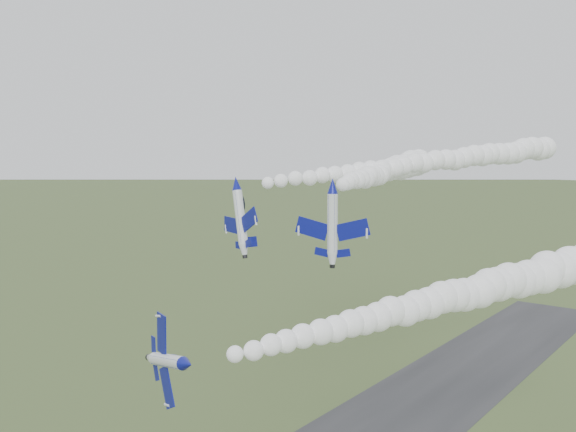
% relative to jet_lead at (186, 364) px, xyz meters
% --- Properties ---
extents(jet_lead, '(6.47, 11.85, 9.85)m').
position_rel_jet_lead_xyz_m(jet_lead, '(0.00, 0.00, 0.00)').
color(jet_lead, silver).
extents(smoke_trail_jet_lead, '(28.26, 65.66, 5.78)m').
position_rel_jet_lead_xyz_m(smoke_trail_jet_lead, '(12.76, 34.05, 2.14)').
color(smoke_trail_jet_lead, white).
extents(jet_pair_left, '(9.71, 11.50, 3.49)m').
position_rel_jet_lead_xyz_m(jet_pair_left, '(-16.24, 25.49, 16.30)').
color(jet_pair_left, silver).
extents(smoke_trail_jet_pair_left, '(29.93, 71.02, 4.72)m').
position_rel_jet_lead_xyz_m(smoke_trail_jet_pair_left, '(-3.96, 63.45, 18.80)').
color(smoke_trail_jet_pair_left, white).
extents(jet_pair_right, '(9.57, 11.06, 2.79)m').
position_rel_jet_lead_xyz_m(jet_pair_right, '(1.39, 23.86, 16.66)').
color(jet_pair_right, silver).
extents(smoke_trail_jet_pair_right, '(26.78, 67.24, 5.35)m').
position_rel_jet_lead_xyz_m(smoke_trail_jet_pair_right, '(-9.41, 59.15, 17.45)').
color(smoke_trail_jet_pair_right, white).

